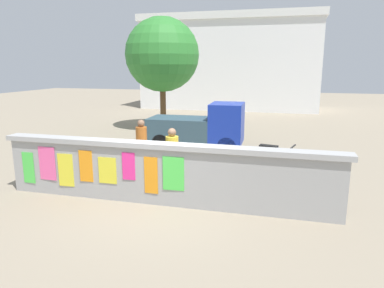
% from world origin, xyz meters
% --- Properties ---
extents(ground, '(60.00, 60.00, 0.00)m').
position_xyz_m(ground, '(0.00, 8.00, 0.00)').
color(ground, gray).
extents(poster_wall, '(8.29, 0.42, 1.48)m').
position_xyz_m(poster_wall, '(-0.01, -0.00, 0.76)').
color(poster_wall, '#9D9D9D').
rests_on(poster_wall, ground).
extents(auto_rickshaw_truck, '(3.65, 1.61, 1.85)m').
position_xyz_m(auto_rickshaw_truck, '(-0.41, 5.54, 0.90)').
color(auto_rickshaw_truck, black).
rests_on(auto_rickshaw_truck, ground).
extents(motorcycle, '(1.87, 0.69, 0.87)m').
position_xyz_m(motorcycle, '(2.41, 3.41, 0.46)').
color(motorcycle, black).
rests_on(motorcycle, ground).
extents(bicycle_near, '(1.68, 0.50, 0.95)m').
position_xyz_m(bicycle_near, '(-2.72, 1.12, 0.36)').
color(bicycle_near, black).
rests_on(bicycle_near, ground).
extents(person_walking, '(0.46, 0.46, 1.62)m').
position_xyz_m(person_walking, '(-0.15, 1.18, 0.99)').
color(person_walking, '#BF6626').
rests_on(person_walking, ground).
extents(person_bystander, '(0.41, 0.41, 1.62)m').
position_xyz_m(person_bystander, '(-1.52, 2.35, 0.99)').
color(person_bystander, purple).
rests_on(person_bystander, ground).
extents(tree_roadside, '(3.71, 3.71, 5.61)m').
position_xyz_m(tree_roadside, '(-3.46, 9.81, 3.74)').
color(tree_roadside, brown).
rests_on(tree_roadside, ground).
extents(building_background, '(13.22, 5.02, 6.86)m').
position_xyz_m(building_background, '(-1.62, 20.02, 3.45)').
color(building_background, white).
rests_on(building_background, ground).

